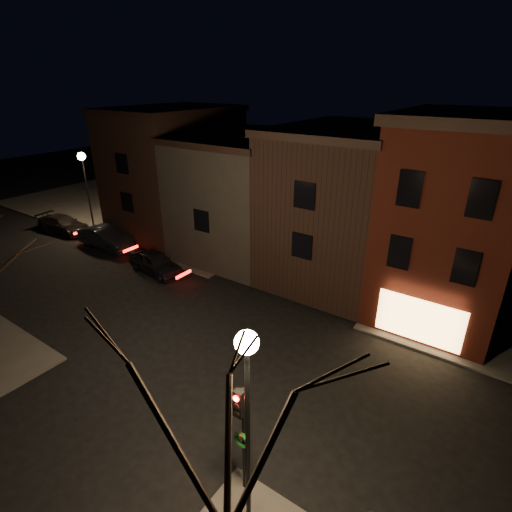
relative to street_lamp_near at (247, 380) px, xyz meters
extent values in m
plane|color=black|center=(-6.20, 6.00, -5.18)|extent=(120.00, 120.00, 0.00)
cube|color=#2D2B28|center=(-26.20, 26.00, -5.12)|extent=(30.00, 30.00, 0.12)
cube|color=#41120B|center=(1.80, 15.50, -0.06)|extent=(6.00, 8.00, 10.00)
cube|color=black|center=(1.80, 15.50, 5.19)|extent=(6.50, 8.50, 0.50)
cube|color=#EFB56B|center=(1.80, 11.45, -3.76)|extent=(4.00, 0.12, 2.20)
cube|color=black|center=(-4.70, 16.50, -0.56)|extent=(7.00, 10.00, 9.00)
cube|color=black|center=(-4.70, 16.50, 4.14)|extent=(7.30, 10.30, 0.40)
cube|color=black|center=(-11.95, 16.50, -1.06)|extent=(7.50, 10.00, 8.00)
cube|color=black|center=(-11.95, 16.50, 3.14)|extent=(7.80, 10.30, 0.40)
cube|color=black|center=(-19.20, 16.50, -0.31)|extent=(7.00, 10.00, 9.50)
cube|color=black|center=(-19.20, 16.50, 4.64)|extent=(7.30, 10.30, 0.40)
cylinder|color=black|center=(0.00, 0.00, -2.06)|extent=(0.14, 0.14, 6.00)
sphere|color=#FFD18C|center=(0.00, 0.00, 1.12)|extent=(0.60, 0.60, 0.60)
cylinder|color=black|center=(-25.20, 12.20, -2.06)|extent=(0.14, 0.14, 6.00)
sphere|color=#FFD18C|center=(-25.20, 12.20, 1.12)|extent=(0.60, 0.60, 0.60)
cylinder|color=black|center=(-0.60, 0.60, -3.06)|extent=(0.10, 0.10, 4.00)
cube|color=black|center=(-0.60, 0.42, -1.46)|extent=(0.28, 0.22, 0.90)
cylinder|color=#FF0C07|center=(-0.60, 0.30, -1.18)|extent=(0.18, 0.06, 0.18)
cylinder|color=black|center=(-0.60, 0.30, -1.46)|extent=(0.18, 0.06, 0.18)
cylinder|color=black|center=(-0.60, 0.30, -1.74)|extent=(0.18, 0.06, 0.18)
torus|color=#0C380F|center=(-0.60, 0.51, -2.96)|extent=(0.58, 0.14, 0.58)
sphere|color=#990C0C|center=(-0.60, 0.49, -2.74)|extent=(0.12, 0.12, 0.12)
imported|color=black|center=(-14.69, 9.69, -4.44)|extent=(4.49, 2.23, 1.47)
imported|color=black|center=(-21.06, 10.47, -4.36)|extent=(4.96, 1.75, 1.63)
imported|color=black|center=(-26.89, 10.50, -4.46)|extent=(5.11, 2.51, 1.43)
camera|label=1|loc=(4.63, -6.25, 6.84)|focal=28.00mm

